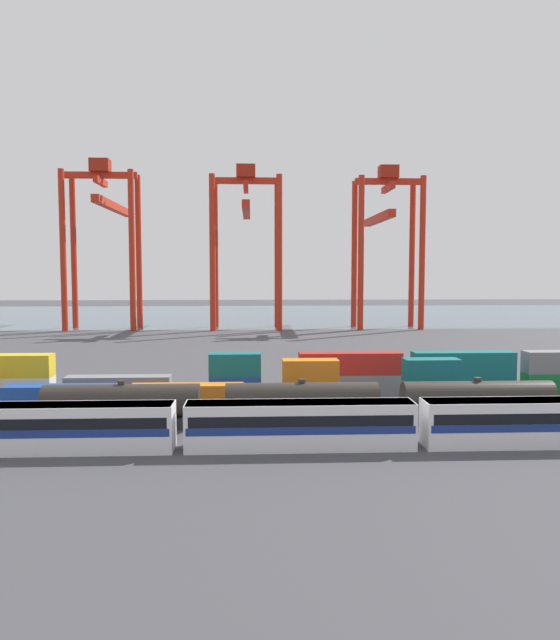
{
  "coord_description": "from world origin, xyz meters",
  "views": [
    {
      "loc": [
        3.57,
        -72.94,
        14.66
      ],
      "look_at": [
        7.65,
        14.87,
        7.75
      ],
      "focal_mm": 34.38,
      "sensor_mm": 36.0,
      "label": 1
    }
  ],
  "objects": [
    {
      "name": "ground_plane",
      "position": [
        0.0,
        40.0,
        0.0
      ],
      "size": [
        420.0,
        420.0,
        0.0
      ],
      "primitive_type": "plane",
      "color": "#424247"
    },
    {
      "name": "harbour_water",
      "position": [
        0.0,
        137.45,
        0.0
      ],
      "size": [
        400.0,
        110.0,
        0.01
      ],
      "primitive_type": "cube",
      "color": "#475B6B",
      "rests_on": "ground_plane"
    },
    {
      "name": "passenger_train",
      "position": [
        7.55,
        -23.08,
        2.14
      ],
      "size": [
        58.81,
        3.14,
        3.9
      ],
      "color": "silver",
      "rests_on": "ground_plane"
    },
    {
      "name": "freight_tank_row",
      "position": [
        25.33,
        -15.58,
        2.16
      ],
      "size": [
        82.5,
        3.06,
        4.52
      ],
      "color": "#232326",
      "rests_on": "ground_plane"
    },
    {
      "name": "shipping_container_2",
      "position": [
        -16.71,
        -7.45,
        1.3
      ],
      "size": [
        12.1,
        2.44,
        2.6
      ],
      "primitive_type": "cube",
      "color": "#1C4299",
      "rests_on": "ground_plane"
    },
    {
      "name": "shipping_container_3",
      "position": [
        -3.4,
        -7.45,
        1.3
      ],
      "size": [
        12.1,
        2.44,
        2.6
      ],
      "primitive_type": "cube",
      "color": "orange",
      "rests_on": "ground_plane"
    },
    {
      "name": "shipping_container_4",
      "position": [
        9.91,
        -7.45,
        1.3
      ],
      "size": [
        6.04,
        2.44,
        2.6
      ],
      "primitive_type": "cube",
      "color": "silver",
      "rests_on": "ground_plane"
    },
    {
      "name": "shipping_container_5",
      "position": [
        9.91,
        -7.45,
        3.9
      ],
      "size": [
        6.04,
        2.44,
        2.6
      ],
      "primitive_type": "cube",
      "color": "orange",
      "rests_on": "shipping_container_4"
    },
    {
      "name": "shipping_container_6",
      "position": [
        23.22,
        -7.45,
        1.3
      ],
      "size": [
        6.04,
        2.44,
        2.6
      ],
      "primitive_type": "cube",
      "color": "silver",
      "rests_on": "ground_plane"
    },
    {
      "name": "shipping_container_7",
      "position": [
        23.22,
        -7.45,
        3.9
      ],
      "size": [
        6.04,
        2.44,
        2.6
      ],
      "primitive_type": "cube",
      "color": "#146066",
      "rests_on": "shipping_container_6"
    },
    {
      "name": "shipping_container_10",
      "position": [
        -25.51,
        -1.82,
        1.3
      ],
      "size": [
        12.1,
        2.44,
        2.6
      ],
      "primitive_type": "cube",
      "color": "silver",
      "rests_on": "ground_plane"
    },
    {
      "name": "shipping_container_12",
      "position": [
        -11.95,
        -1.82,
        1.3
      ],
      "size": [
        12.1,
        2.44,
        2.6
      ],
      "primitive_type": "cube",
      "color": "slate",
      "rests_on": "ground_plane"
    },
    {
      "name": "shipping_container_13",
      "position": [
        1.6,
        -1.82,
        1.3
      ],
      "size": [
        6.04,
        2.44,
        2.6
      ],
      "primitive_type": "cube",
      "color": "#1C4299",
      "rests_on": "ground_plane"
    },
    {
      "name": "shipping_container_14",
      "position": [
        1.6,
        -1.82,
        3.9
      ],
      "size": [
        6.04,
        2.44,
        2.6
      ],
      "primitive_type": "cube",
      "color": "#146066",
      "rests_on": "shipping_container_13"
    },
    {
      "name": "shipping_container_15",
      "position": [
        15.16,
        -1.82,
        1.3
      ],
      "size": [
        12.1,
        2.44,
        2.6
      ],
      "primitive_type": "cube",
      "color": "slate",
      "rests_on": "ground_plane"
    },
    {
      "name": "shipping_container_16",
      "position": [
        15.16,
        -1.82,
        3.9
      ],
      "size": [
        12.1,
        2.44,
        2.6
      ],
      "primitive_type": "cube",
      "color": "#AD211C",
      "rests_on": "shipping_container_15"
    },
    {
      "name": "shipping_container_17",
      "position": [
        28.71,
        -1.82,
        1.3
      ],
      "size": [
        12.1,
        2.44,
        2.6
      ],
      "primitive_type": "cube",
      "color": "#146066",
      "rests_on": "ground_plane"
    },
    {
      "name": "shipping_container_18",
      "position": [
        28.71,
        -1.82,
        3.9
      ],
      "size": [
        12.1,
        2.44,
        2.6
      ],
      "primitive_type": "cube",
      "color": "#146066",
      "rests_on": "shipping_container_17"
    },
    {
      "name": "gantry_crane_west",
      "position": [
        -34.41,
        89.19,
        26.85
      ],
      "size": [
        18.43,
        41.24,
        42.99
      ],
      "color": "red",
      "rests_on": "ground_plane"
    },
    {
      "name": "gantry_crane_central",
      "position": [
        2.23,
        88.25,
        26.02
      ],
      "size": [
        18.12,
        36.35,
        41.85
      ],
      "color": "red",
      "rests_on": "ground_plane"
    },
    {
      "name": "gantry_crane_east",
      "position": [
        38.86,
        88.13,
        25.43
      ],
      "size": [
        17.2,
        34.46,
        41.91
      ],
      "color": "red",
      "rests_on": "ground_plane"
    }
  ]
}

